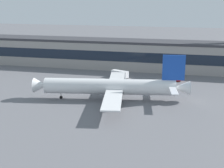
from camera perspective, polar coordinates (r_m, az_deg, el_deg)
name	(u,v)px	position (r m, az deg, el deg)	size (l,w,h in m)	color
ground_plane	(72,98)	(121.25, -7.25, -2.56)	(600.00, 600.00, 0.00)	slate
terminal_building	(107,54)	(171.16, -0.82, 5.48)	(196.05, 16.12, 15.14)	#9E9993
airliner	(112,87)	(117.15, -0.01, -0.48)	(57.70, 49.38, 17.16)	white
follow_me_car	(177,79)	(147.49, 11.63, 0.94)	(2.96, 4.74, 1.85)	red
fuel_truck	(120,74)	(150.41, 1.37, 1.86)	(8.82, 5.95, 3.35)	white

